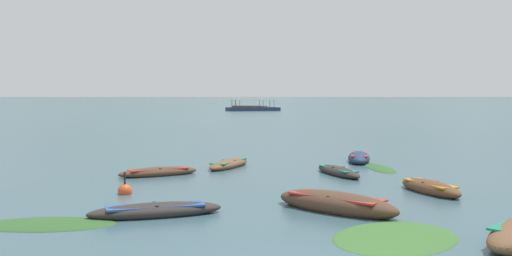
{
  "coord_description": "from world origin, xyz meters",
  "views": [
    {
      "loc": [
        0.11,
        -9.11,
        3.25
      ],
      "look_at": [
        -3.36,
        27.8,
        1.07
      ],
      "focal_mm": 39.34,
      "sensor_mm": 36.0,
      "label": 1
    }
  ],
  "objects_px": {
    "rowboat_7": "(158,172)",
    "ferry_1": "(253,109)",
    "rowboat_2": "(336,203)",
    "mooring_buoy": "(125,191)",
    "rowboat_3": "(359,158)",
    "ferry_0": "(249,107)",
    "rowboat_5": "(430,188)",
    "rowboat_6": "(156,211)",
    "rowboat_8": "(338,171)",
    "rowboat_4": "(229,164)"
  },
  "relations": [
    {
      "from": "rowboat_7",
      "to": "ferry_0",
      "type": "xyz_separation_m",
      "value": [
        -8.05,
        111.09,
        0.31
      ]
    },
    {
      "from": "ferry_1",
      "to": "mooring_buoy",
      "type": "height_order",
      "value": "ferry_1"
    },
    {
      "from": "rowboat_2",
      "to": "rowboat_6",
      "type": "distance_m",
      "value": 4.98
    },
    {
      "from": "rowboat_3",
      "to": "rowboat_6",
      "type": "bearing_deg",
      "value": -116.84
    },
    {
      "from": "rowboat_3",
      "to": "ferry_1",
      "type": "height_order",
      "value": "ferry_1"
    },
    {
      "from": "ferry_1",
      "to": "mooring_buoy",
      "type": "xyz_separation_m",
      "value": [
        5.57,
        -98.24,
        -0.35
      ]
    },
    {
      "from": "rowboat_2",
      "to": "rowboat_5",
      "type": "height_order",
      "value": "rowboat_2"
    },
    {
      "from": "ferry_0",
      "to": "ferry_1",
      "type": "height_order",
      "value": "same"
    },
    {
      "from": "ferry_0",
      "to": "rowboat_4",
      "type": "bearing_deg",
      "value": -84.45
    },
    {
      "from": "rowboat_8",
      "to": "ferry_1",
      "type": "distance_m",
      "value": 93.94
    },
    {
      "from": "rowboat_4",
      "to": "mooring_buoy",
      "type": "height_order",
      "value": "mooring_buoy"
    },
    {
      "from": "rowboat_3",
      "to": "mooring_buoy",
      "type": "bearing_deg",
      "value": -130.97
    },
    {
      "from": "rowboat_4",
      "to": "rowboat_8",
      "type": "distance_m",
      "value": 5.19
    },
    {
      "from": "rowboat_3",
      "to": "rowboat_8",
      "type": "height_order",
      "value": "rowboat_3"
    },
    {
      "from": "rowboat_7",
      "to": "ferry_1",
      "type": "distance_m",
      "value": 94.15
    },
    {
      "from": "rowboat_6",
      "to": "rowboat_7",
      "type": "relative_size",
      "value": 1.15
    },
    {
      "from": "rowboat_7",
      "to": "rowboat_4",
      "type": "bearing_deg",
      "value": 49.72
    },
    {
      "from": "rowboat_2",
      "to": "rowboat_3",
      "type": "bearing_deg",
      "value": 81.91
    },
    {
      "from": "rowboat_2",
      "to": "rowboat_8",
      "type": "relative_size",
      "value": 1.12
    },
    {
      "from": "rowboat_4",
      "to": "rowboat_8",
      "type": "xyz_separation_m",
      "value": [
        4.79,
        -1.99,
        -0.01
      ]
    },
    {
      "from": "rowboat_7",
      "to": "mooring_buoy",
      "type": "height_order",
      "value": "mooring_buoy"
    },
    {
      "from": "rowboat_4",
      "to": "ferry_0",
      "type": "relative_size",
      "value": 0.42
    },
    {
      "from": "rowboat_4",
      "to": "rowboat_7",
      "type": "bearing_deg",
      "value": -130.28
    },
    {
      "from": "rowboat_5",
      "to": "ferry_1",
      "type": "bearing_deg",
      "value": 99.14
    },
    {
      "from": "rowboat_5",
      "to": "rowboat_4",
      "type": "bearing_deg",
      "value": 141.91
    },
    {
      "from": "rowboat_5",
      "to": "ferry_1",
      "type": "distance_m",
      "value": 98.3
    },
    {
      "from": "rowboat_5",
      "to": "mooring_buoy",
      "type": "xyz_separation_m",
      "value": [
        -10.05,
        -1.19,
        -0.07
      ]
    },
    {
      "from": "rowboat_4",
      "to": "rowboat_5",
      "type": "xyz_separation_m",
      "value": [
        7.62,
        -5.97,
        0.02
      ]
    },
    {
      "from": "ferry_0",
      "to": "mooring_buoy",
      "type": "distance_m",
      "value": 115.63
    },
    {
      "from": "rowboat_2",
      "to": "rowboat_8",
      "type": "height_order",
      "value": "rowboat_2"
    },
    {
      "from": "rowboat_2",
      "to": "rowboat_3",
      "type": "relative_size",
      "value": 1.17
    },
    {
      "from": "ferry_1",
      "to": "mooring_buoy",
      "type": "distance_m",
      "value": 98.4
    },
    {
      "from": "rowboat_4",
      "to": "rowboat_3",
      "type": "bearing_deg",
      "value": 23.19
    },
    {
      "from": "rowboat_7",
      "to": "rowboat_3",
      "type": "bearing_deg",
      "value": 32.87
    },
    {
      "from": "ferry_0",
      "to": "ferry_1",
      "type": "xyz_separation_m",
      "value": [
        2.52,
        -17.11,
        -0.0
      ]
    },
    {
      "from": "rowboat_5",
      "to": "mooring_buoy",
      "type": "relative_size",
      "value": 3.63
    },
    {
      "from": "rowboat_3",
      "to": "ferry_0",
      "type": "xyz_separation_m",
      "value": [
        -16.54,
        105.6,
        0.26
      ]
    },
    {
      "from": "rowboat_7",
      "to": "rowboat_2",
      "type": "bearing_deg",
      "value": -42.97
    },
    {
      "from": "rowboat_4",
      "to": "rowboat_7",
      "type": "height_order",
      "value": "rowboat_4"
    },
    {
      "from": "rowboat_5",
      "to": "rowboat_7",
      "type": "height_order",
      "value": "rowboat_5"
    },
    {
      "from": "rowboat_6",
      "to": "rowboat_8",
      "type": "bearing_deg",
      "value": 57.59
    },
    {
      "from": "ferry_1",
      "to": "rowboat_5",
      "type": "bearing_deg",
      "value": -80.86
    },
    {
      "from": "rowboat_5",
      "to": "ferry_1",
      "type": "relative_size",
      "value": 0.27
    },
    {
      "from": "rowboat_6",
      "to": "rowboat_8",
      "type": "relative_size",
      "value": 1.08
    },
    {
      "from": "rowboat_8",
      "to": "rowboat_3",
      "type": "bearing_deg",
      "value": 74.86
    },
    {
      "from": "mooring_buoy",
      "to": "ferry_1",
      "type": "bearing_deg",
      "value": 93.24
    },
    {
      "from": "mooring_buoy",
      "to": "rowboat_4",
      "type": "bearing_deg",
      "value": 71.27
    },
    {
      "from": "rowboat_4",
      "to": "ferry_1",
      "type": "distance_m",
      "value": 91.43
    },
    {
      "from": "mooring_buoy",
      "to": "rowboat_7",
      "type": "bearing_deg",
      "value": 90.46
    },
    {
      "from": "rowboat_3",
      "to": "rowboat_8",
      "type": "distance_m",
      "value": 4.74
    }
  ]
}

